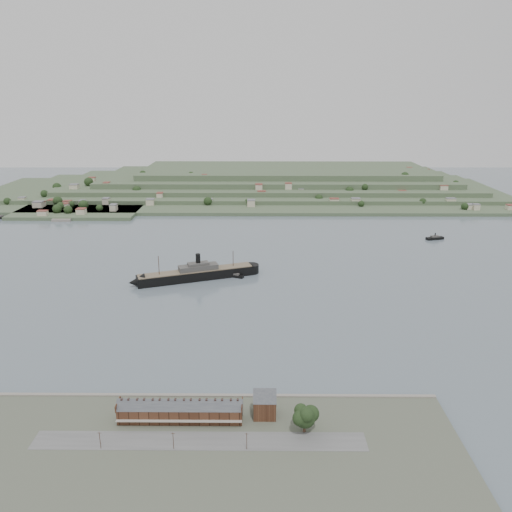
{
  "coord_description": "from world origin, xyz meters",
  "views": [
    {
      "loc": [
        25.12,
        -356.64,
        140.77
      ],
      "look_at": [
        22.05,
        30.0,
        14.71
      ],
      "focal_mm": 35.0,
      "sensor_mm": 36.0,
      "label": 1
    }
  ],
  "objects_px": {
    "terrace_row": "(180,411)",
    "gabled_building": "(265,403)",
    "fig_tree": "(306,416)",
    "steamship": "(193,274)",
    "tugboat": "(236,276)"
  },
  "relations": [
    {
      "from": "terrace_row",
      "to": "steamship",
      "type": "xyz_separation_m",
      "value": [
        -17.8,
        181.95,
        -2.18
      ]
    },
    {
      "from": "gabled_building",
      "to": "terrace_row",
      "type": "bearing_deg",
      "value": -173.88
    },
    {
      "from": "steamship",
      "to": "fig_tree",
      "type": "height_order",
      "value": "steamship"
    },
    {
      "from": "terrace_row",
      "to": "gabled_building",
      "type": "bearing_deg",
      "value": 6.12
    },
    {
      "from": "terrace_row",
      "to": "fig_tree",
      "type": "xyz_separation_m",
      "value": [
        54.83,
        -7.84,
        3.13
      ]
    },
    {
      "from": "tugboat",
      "to": "steamship",
      "type": "bearing_deg",
      "value": -170.41
    },
    {
      "from": "fig_tree",
      "to": "gabled_building",
      "type": "bearing_deg",
      "value": 145.62
    },
    {
      "from": "tugboat",
      "to": "fig_tree",
      "type": "distance_m",
      "value": 199.5
    },
    {
      "from": "tugboat",
      "to": "terrace_row",
      "type": "bearing_deg",
      "value": -94.79
    },
    {
      "from": "terrace_row",
      "to": "gabled_building",
      "type": "xyz_separation_m",
      "value": [
        37.5,
        4.02,
        1.34
      ]
    },
    {
      "from": "fig_tree",
      "to": "steamship",
      "type": "bearing_deg",
      "value": 110.94
    },
    {
      "from": "terrace_row",
      "to": "gabled_building",
      "type": "distance_m",
      "value": 37.74
    },
    {
      "from": "gabled_building",
      "to": "tugboat",
      "type": "height_order",
      "value": "gabled_building"
    },
    {
      "from": "terrace_row",
      "to": "tugboat",
      "type": "bearing_deg",
      "value": 85.21
    },
    {
      "from": "gabled_building",
      "to": "tugboat",
      "type": "xyz_separation_m",
      "value": [
        -21.78,
        183.59,
        -6.74
      ]
    }
  ]
}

